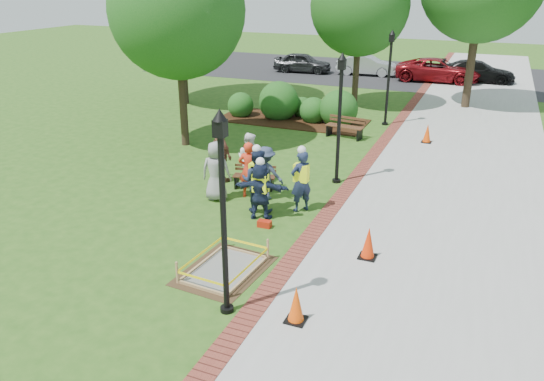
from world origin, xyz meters
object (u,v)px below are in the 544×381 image
at_px(hivis_worker_c, 257,179).
at_px(hivis_worker_b, 301,179).
at_px(wet_concrete_pad, 224,262).
at_px(hivis_worker_a, 261,189).
at_px(lamp_near, 223,201).
at_px(cone_front, 296,305).
at_px(bench_near, 254,181).

bearing_deg(hivis_worker_c, hivis_worker_b, 24.32).
relative_size(wet_concrete_pad, hivis_worker_a, 1.33).
relative_size(lamp_near, hivis_worker_c, 2.09).
distance_m(cone_front, hivis_worker_b, 5.47).
relative_size(cone_front, hivis_worker_a, 0.44).
distance_m(hivis_worker_b, hivis_worker_c, 1.28).
distance_m(wet_concrete_pad, hivis_worker_a, 3.11).
bearing_deg(hivis_worker_a, bench_near, 119.00).
height_order(wet_concrete_pad, hivis_worker_a, hivis_worker_a).
xyz_separation_m(bench_near, lamp_near, (2.31, -6.43, 2.24)).
bearing_deg(wet_concrete_pad, hivis_worker_c, 101.51).
bearing_deg(lamp_near, bench_near, 109.74).
xyz_separation_m(wet_concrete_pad, bench_near, (-1.52, 5.02, 0.00)).
height_order(wet_concrete_pad, hivis_worker_c, hivis_worker_c).
bearing_deg(hivis_worker_b, bench_near, 151.53).
relative_size(lamp_near, hivis_worker_b, 2.14).
height_order(hivis_worker_a, hivis_worker_c, hivis_worker_c).
bearing_deg(cone_front, wet_concrete_pad, 151.75).
bearing_deg(bench_near, hivis_worker_b, -28.47).
xyz_separation_m(lamp_near, hivis_worker_a, (-1.19, 4.42, -1.57)).
xyz_separation_m(wet_concrete_pad, hivis_worker_b, (0.47, 3.95, 0.75)).
xyz_separation_m(lamp_near, hivis_worker_b, (-0.32, 5.36, -1.50)).
relative_size(wet_concrete_pad, lamp_near, 0.57).
distance_m(bench_near, hivis_worker_c, 1.96).
relative_size(cone_front, hivis_worker_c, 0.40).
relative_size(wet_concrete_pad, hivis_worker_c, 1.19).
bearing_deg(cone_front, hivis_worker_c, 122.35).
bearing_deg(lamp_near, cone_front, 8.49).
distance_m(wet_concrete_pad, hivis_worker_b, 4.04).
height_order(lamp_near, hivis_worker_b, lamp_near).
bearing_deg(bench_near, wet_concrete_pad, -73.16).
relative_size(wet_concrete_pad, hivis_worker_b, 1.22).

